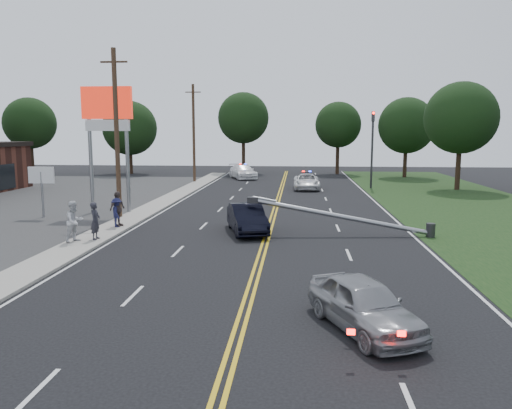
# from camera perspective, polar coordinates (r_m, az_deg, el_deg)

# --- Properties ---
(ground) EXTENTS (120.00, 120.00, 0.00)m
(ground) POSITION_cam_1_polar(r_m,az_deg,el_deg) (17.75, -0.23, -8.66)
(ground) COLOR black
(ground) RESTS_ON ground
(sidewalk) EXTENTS (1.80, 70.00, 0.12)m
(sidewalk) POSITION_cam_1_polar(r_m,az_deg,el_deg) (29.13, -15.14, -2.13)
(sidewalk) COLOR gray
(sidewalk) RESTS_ON ground
(centerline_yellow) EXTENTS (0.36, 80.00, 0.00)m
(centerline_yellow) POSITION_cam_1_polar(r_m,az_deg,el_deg) (27.45, 1.60, -2.57)
(centerline_yellow) COLOR gold
(centerline_yellow) RESTS_ON ground
(pylon_sign) EXTENTS (3.20, 0.35, 8.00)m
(pylon_sign) POSITION_cam_1_polar(r_m,az_deg,el_deg) (33.17, -16.62, 9.35)
(pylon_sign) COLOR gray
(pylon_sign) RESTS_ON ground
(small_sign) EXTENTS (1.60, 0.14, 3.10)m
(small_sign) POSITION_cam_1_polar(r_m,az_deg,el_deg) (32.93, -23.31, 2.65)
(small_sign) COLOR gray
(small_sign) RESTS_ON ground
(traffic_signal) EXTENTS (0.28, 0.41, 7.05)m
(traffic_signal) POSITION_cam_1_polar(r_m,az_deg,el_deg) (47.42, 13.15, 6.88)
(traffic_signal) COLOR #2D2D30
(traffic_signal) RESTS_ON ground
(fallen_streetlight) EXTENTS (9.36, 0.44, 1.91)m
(fallen_streetlight) POSITION_cam_1_polar(r_m,az_deg,el_deg) (25.42, 10.82, -1.51)
(fallen_streetlight) COLOR #2D2D30
(fallen_streetlight) RESTS_ON ground
(utility_pole_mid) EXTENTS (1.60, 0.28, 10.00)m
(utility_pole_mid) POSITION_cam_1_polar(r_m,az_deg,el_deg) (30.83, -15.64, 7.80)
(utility_pole_mid) COLOR #382619
(utility_pole_mid) RESTS_ON ground
(utility_pole_far) EXTENTS (1.60, 0.28, 10.00)m
(utility_pole_far) POSITION_cam_1_polar(r_m,az_deg,el_deg) (52.03, -7.13, 8.10)
(utility_pole_far) COLOR #382619
(utility_pole_far) RESTS_ON ground
(tree_4) EXTENTS (6.09, 6.09, 9.28)m
(tree_4) POSITION_cam_1_polar(r_m,az_deg,el_deg) (65.99, -24.43, 8.44)
(tree_4) COLOR black
(tree_4) RESTS_ON ground
(tree_5) EXTENTS (6.71, 6.71, 9.04)m
(tree_5) POSITION_cam_1_polar(r_m,az_deg,el_deg) (64.63, -14.24, 8.46)
(tree_5) COLOR black
(tree_5) RESTS_ON ground
(tree_6) EXTENTS (6.45, 6.45, 10.20)m
(tree_6) POSITION_cam_1_polar(r_m,az_deg,el_deg) (64.16, -1.46, 9.85)
(tree_6) COLOR black
(tree_6) RESTS_ON ground
(tree_7) EXTENTS (5.64, 5.64, 8.91)m
(tree_7) POSITION_cam_1_polar(r_m,az_deg,el_deg) (63.08, 9.38, 8.97)
(tree_7) COLOR black
(tree_7) RESTS_ON ground
(tree_8) EXTENTS (6.41, 6.41, 9.14)m
(tree_8) POSITION_cam_1_polar(r_m,az_deg,el_deg) (60.23, 16.83, 8.63)
(tree_8) COLOR black
(tree_8) RESTS_ON ground
(tree_9) EXTENTS (6.39, 6.39, 9.63)m
(tree_9) POSITION_cam_1_polar(r_m,az_deg,el_deg) (48.58, 22.38, 9.13)
(tree_9) COLOR black
(tree_9) RESTS_ON ground
(crashed_sedan) EXTENTS (2.71, 4.76, 1.49)m
(crashed_sedan) POSITION_cam_1_polar(r_m,az_deg,el_deg) (25.81, -1.04, -1.61)
(crashed_sedan) COLOR black
(crashed_sedan) RESTS_ON ground
(waiting_sedan) EXTENTS (3.15, 4.40, 1.39)m
(waiting_sedan) POSITION_cam_1_polar(r_m,az_deg,el_deg) (13.64, 12.21, -11.07)
(waiting_sedan) COLOR gray
(waiting_sedan) RESTS_ON ground
(emergency_a) EXTENTS (2.35, 5.02, 1.39)m
(emergency_a) POSITION_cam_1_polar(r_m,az_deg,el_deg) (45.81, 5.80, 2.61)
(emergency_a) COLOR silver
(emergency_a) RESTS_ON ground
(emergency_b) EXTENTS (4.09, 5.89, 1.58)m
(emergency_b) POSITION_cam_1_polar(r_m,az_deg,el_deg) (56.13, -1.51, 3.78)
(emergency_b) COLOR white
(emergency_b) RESTS_ON ground
(bystander_a) EXTENTS (0.43, 0.65, 1.78)m
(bystander_a) POSITION_cam_1_polar(r_m,az_deg,el_deg) (24.82, -17.89, -1.79)
(bystander_a) COLOR #292931
(bystander_a) RESTS_ON sidewalk
(bystander_b) EXTENTS (1.06, 1.15, 1.91)m
(bystander_b) POSITION_cam_1_polar(r_m,az_deg,el_deg) (24.58, -20.03, -1.82)
(bystander_b) COLOR silver
(bystander_b) RESTS_ON sidewalk
(bystander_c) EXTENTS (0.96, 1.16, 1.57)m
(bystander_c) POSITION_cam_1_polar(r_m,az_deg,el_deg) (27.81, -15.64, -0.87)
(bystander_c) COLOR #1A1C41
(bystander_c) RESTS_ON sidewalk
(bystander_d) EXTENTS (0.80, 1.21, 1.91)m
(bystander_d) POSITION_cam_1_polar(r_m,az_deg,el_deg) (27.91, -15.57, -0.48)
(bystander_d) COLOR #574845
(bystander_d) RESTS_ON sidewalk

